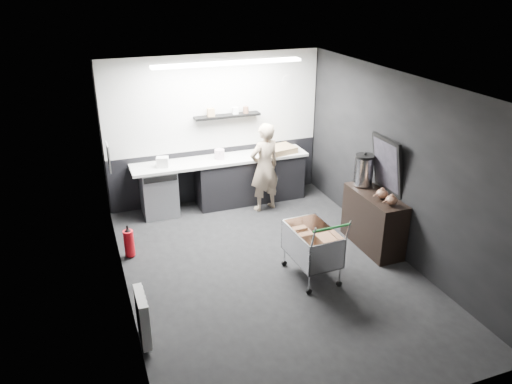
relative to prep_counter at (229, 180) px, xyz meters
name	(u,v)px	position (x,y,z in m)	size (l,w,h in m)	color
floor	(270,271)	(-0.14, -2.42, -0.46)	(5.50, 5.50, 0.00)	black
ceiling	(273,84)	(-0.14, -2.42, 2.24)	(5.50, 5.50, 0.00)	white
wall_back	(215,130)	(-0.14, 0.33, 0.89)	(5.50, 5.50, 0.00)	black
wall_front	(390,301)	(-0.14, -5.17, 0.89)	(5.50, 5.50, 0.00)	black
wall_left	(119,207)	(-2.14, -2.42, 0.89)	(5.50, 5.50, 0.00)	black
wall_right	(398,167)	(1.86, -2.42, 0.89)	(5.50, 5.50, 0.00)	black
kitchen_wall_panel	(214,103)	(-0.14, 0.31, 1.39)	(3.95, 0.02, 1.70)	silver
dado_panel	(217,173)	(-0.14, 0.31, 0.04)	(3.95, 0.02, 1.00)	black
floating_shelf	(227,116)	(0.06, 0.20, 1.16)	(1.20, 0.22, 0.04)	black
wall_clock	(288,80)	(1.26, 0.30, 1.69)	(0.20, 0.20, 0.03)	silver
poster	(109,157)	(-2.12, -1.12, 1.09)	(0.02, 0.30, 0.40)	white
poster_red_band	(108,153)	(-2.11, -1.12, 1.16)	(0.01, 0.22, 0.10)	red
radiator	(142,317)	(-2.08, -3.32, -0.11)	(0.10, 0.50, 0.60)	silver
ceiling_strip	(228,63)	(-0.14, -0.57, 2.21)	(2.40, 0.20, 0.04)	white
prep_counter	(229,180)	(0.00, 0.00, 0.00)	(3.20, 0.61, 0.90)	black
person	(265,167)	(0.53, -0.45, 0.35)	(0.59, 0.39, 1.61)	beige
shopping_cart	(312,246)	(0.35, -2.74, 0.02)	(0.58, 0.94, 1.01)	silver
sideboard	(374,213)	(1.64, -2.27, 0.10)	(0.50, 1.17, 1.76)	black
fire_extinguisher	(129,242)	(-1.99, -1.31, -0.21)	(0.15, 0.15, 0.51)	red
cardboard_box	(280,150)	(0.99, -0.05, 0.50)	(0.55, 0.42, 0.11)	#987A51
pink_tub	(220,154)	(-0.16, 0.00, 0.53)	(0.18, 0.18, 0.18)	beige
white_container	(163,162)	(-1.19, -0.05, 0.53)	(0.20, 0.16, 0.18)	silver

